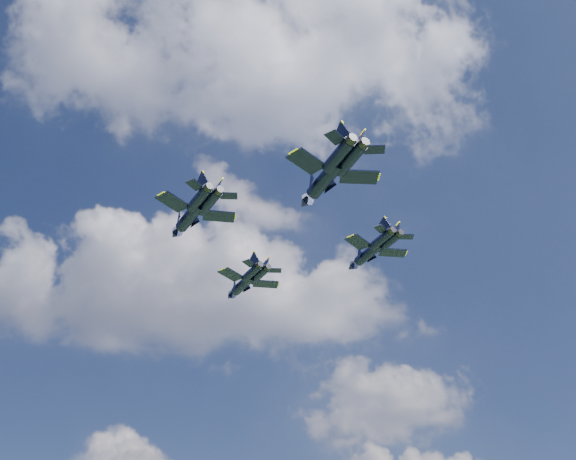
% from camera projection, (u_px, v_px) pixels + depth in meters
% --- Properties ---
extents(jet_lead, '(10.58, 14.13, 3.44)m').
position_uv_depth(jet_lead, '(242.00, 285.00, 122.27)').
color(jet_lead, black).
extents(jet_left, '(11.63, 15.51, 3.79)m').
position_uv_depth(jet_left, '(189.00, 217.00, 104.85)').
color(jet_left, black).
extents(jet_right, '(10.63, 14.33, 3.47)m').
position_uv_depth(jet_right, '(367.00, 254.00, 115.26)').
color(jet_right, black).
extents(jet_slot, '(12.60, 17.26, 4.13)m').
position_uv_depth(jet_slot, '(323.00, 180.00, 95.95)').
color(jet_slot, black).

